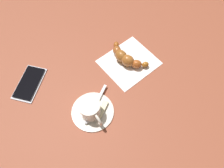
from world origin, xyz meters
name	(u,v)px	position (x,y,z in m)	size (l,w,h in m)	color
ground_plane	(110,86)	(0.00, 0.00, 0.00)	(1.80, 1.80, 0.00)	brown
saucer	(93,111)	(0.10, 0.01, 0.00)	(0.13, 0.13, 0.01)	silver
espresso_cup	(90,109)	(0.11, 0.01, 0.04)	(0.06, 0.09, 0.05)	silver
teaspoon	(92,110)	(0.10, 0.01, 0.01)	(0.14, 0.04, 0.01)	silver
sugar_packet	(101,111)	(0.09, 0.03, 0.01)	(0.07, 0.02, 0.01)	beige
napkin	(129,62)	(-0.11, 0.00, 0.00)	(0.18, 0.16, 0.00)	white
croissant	(126,58)	(-0.11, -0.01, 0.02)	(0.08, 0.16, 0.04)	#994E1A
cell_phone	(29,83)	(0.14, -0.22, 0.00)	(0.15, 0.11, 0.01)	#B5B5C1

